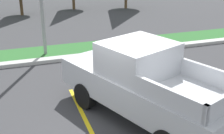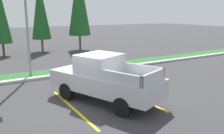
% 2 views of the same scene
% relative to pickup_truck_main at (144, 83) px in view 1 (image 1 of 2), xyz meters
% --- Properties ---
extents(ground_plane, '(120.00, 120.00, 0.00)m').
position_rel_pickup_truck_main_xyz_m(ground_plane, '(-0.71, 0.19, -1.04)').
color(ground_plane, '#38383A').
extents(parking_line_near, '(0.12, 4.80, 0.01)m').
position_rel_pickup_truck_main_xyz_m(parking_line_near, '(-1.53, -0.05, -1.04)').
color(parking_line_near, yellow).
rests_on(parking_line_near, ground).
extents(parking_line_far, '(0.12, 4.80, 0.01)m').
position_rel_pickup_truck_main_xyz_m(parking_line_far, '(1.57, -0.05, -1.04)').
color(parking_line_far, yellow).
rests_on(parking_line_far, ground).
extents(curb_strip, '(56.00, 0.40, 0.15)m').
position_rel_pickup_truck_main_xyz_m(curb_strip, '(-0.71, 5.19, -0.97)').
color(curb_strip, '#B2B2AD').
rests_on(curb_strip, ground).
extents(grass_median, '(56.00, 1.80, 0.06)m').
position_rel_pickup_truck_main_xyz_m(grass_median, '(-0.71, 6.29, -1.01)').
color(grass_median, '#2D662D').
rests_on(grass_median, ground).
extents(pickup_truck_main, '(3.69, 5.54, 2.10)m').
position_rel_pickup_truck_main_xyz_m(pickup_truck_main, '(0.00, 0.00, 0.00)').
color(pickup_truck_main, black).
rests_on(pickup_truck_main, ground).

